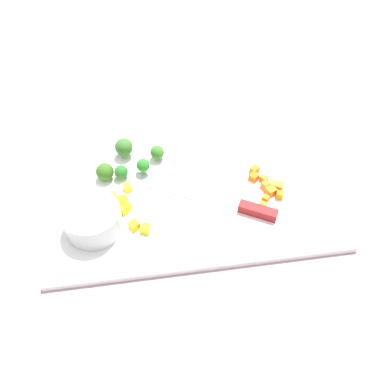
% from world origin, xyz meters
% --- Properties ---
extents(ground_plane, '(4.00, 4.00, 0.00)m').
position_xyz_m(ground_plane, '(0.00, 0.00, 0.00)').
color(ground_plane, '#A28A8D').
extents(cutting_board, '(0.54, 0.32, 0.01)m').
position_xyz_m(cutting_board, '(0.00, 0.00, 0.01)').
color(cutting_board, white).
rests_on(cutting_board, ground_plane).
extents(prep_bowl, '(0.10, 0.10, 0.05)m').
position_xyz_m(prep_bowl, '(0.18, 0.05, 0.04)').
color(prep_bowl, '#B5BEB9').
rests_on(prep_bowl, cutting_board).
extents(chef_knife, '(0.29, 0.18, 0.02)m').
position_xyz_m(chef_knife, '(-0.05, 0.03, 0.02)').
color(chef_knife, silver).
rests_on(chef_knife, cutting_board).
extents(carrot_dice_0, '(0.02, 0.02, 0.01)m').
position_xyz_m(carrot_dice_0, '(-0.15, 0.02, 0.02)').
color(carrot_dice_0, orange).
rests_on(carrot_dice_0, cutting_board).
extents(carrot_dice_1, '(0.02, 0.02, 0.01)m').
position_xyz_m(carrot_dice_1, '(-0.15, -0.02, 0.02)').
color(carrot_dice_1, orange).
rests_on(carrot_dice_1, cutting_board).
extents(carrot_dice_2, '(0.02, 0.02, 0.01)m').
position_xyz_m(carrot_dice_2, '(-0.14, -0.00, 0.02)').
color(carrot_dice_2, orange).
rests_on(carrot_dice_2, cutting_board).
extents(carrot_dice_3, '(0.02, 0.02, 0.01)m').
position_xyz_m(carrot_dice_3, '(-0.13, -0.02, 0.02)').
color(carrot_dice_3, orange).
rests_on(carrot_dice_3, cutting_board).
extents(carrot_dice_4, '(0.02, 0.02, 0.01)m').
position_xyz_m(carrot_dice_4, '(-0.16, 0.03, 0.02)').
color(carrot_dice_4, orange).
rests_on(carrot_dice_4, cutting_board).
extents(carrot_dice_5, '(0.02, 0.02, 0.01)m').
position_xyz_m(carrot_dice_5, '(-0.14, 0.03, 0.02)').
color(carrot_dice_5, orange).
rests_on(carrot_dice_5, cutting_board).
extents(carrot_dice_6, '(0.02, 0.02, 0.01)m').
position_xyz_m(carrot_dice_6, '(-0.13, -0.04, 0.02)').
color(carrot_dice_6, orange).
rests_on(carrot_dice_6, cutting_board).
extents(carrot_dice_7, '(0.02, 0.02, 0.01)m').
position_xyz_m(carrot_dice_7, '(-0.16, 0.00, 0.02)').
color(carrot_dice_7, orange).
rests_on(carrot_dice_7, cutting_board).
extents(carrot_dice_8, '(0.02, 0.02, 0.01)m').
position_xyz_m(carrot_dice_8, '(-0.17, 0.01, 0.02)').
color(carrot_dice_8, orange).
rests_on(carrot_dice_8, cutting_board).
extents(carrot_dice_9, '(0.02, 0.02, 0.01)m').
position_xyz_m(carrot_dice_9, '(-0.13, 0.05, 0.02)').
color(carrot_dice_9, orange).
rests_on(carrot_dice_9, cutting_board).
extents(pepper_dice_0, '(0.02, 0.02, 0.01)m').
position_xyz_m(pepper_dice_0, '(0.11, 0.06, 0.02)').
color(pepper_dice_0, yellow).
rests_on(pepper_dice_0, cutting_board).
extents(pepper_dice_1, '(0.03, 0.03, 0.02)m').
position_xyz_m(pepper_dice_1, '(0.13, 0.02, 0.02)').
color(pepper_dice_1, yellow).
rests_on(pepper_dice_1, cutting_board).
extents(pepper_dice_2, '(0.02, 0.02, 0.02)m').
position_xyz_m(pepper_dice_2, '(0.13, 0.01, 0.02)').
color(pepper_dice_2, yellow).
rests_on(pepper_dice_2, cutting_board).
extents(pepper_dice_3, '(0.02, 0.02, 0.01)m').
position_xyz_m(pepper_dice_3, '(0.15, -0.01, 0.02)').
color(pepper_dice_3, yellow).
rests_on(pepper_dice_3, cutting_board).
extents(pepper_dice_4, '(0.02, 0.02, 0.01)m').
position_xyz_m(pepper_dice_4, '(0.09, 0.07, 0.02)').
color(pepper_dice_4, yellow).
rests_on(pepper_dice_4, cutting_board).
extents(pepper_dice_5, '(0.02, 0.02, 0.01)m').
position_xyz_m(pepper_dice_5, '(0.12, -0.03, 0.02)').
color(pepper_dice_5, yellow).
rests_on(pepper_dice_5, cutting_board).
extents(broccoli_floret_0, '(0.03, 0.03, 0.03)m').
position_xyz_m(broccoli_floret_0, '(0.13, -0.07, 0.03)').
color(broccoli_floret_0, '#97B769').
rests_on(broccoli_floret_0, cutting_board).
extents(broccoli_floret_1, '(0.04, 0.04, 0.04)m').
position_xyz_m(broccoli_floret_1, '(0.12, -0.13, 0.03)').
color(broccoli_floret_1, '#8DB968').
rests_on(broccoli_floret_1, cutting_board).
extents(broccoli_floret_2, '(0.03, 0.03, 0.04)m').
position_xyz_m(broccoli_floret_2, '(0.09, -0.07, 0.03)').
color(broccoli_floret_2, '#8FC165').
rests_on(broccoli_floret_2, cutting_board).
extents(broccoli_floret_3, '(0.03, 0.03, 0.03)m').
position_xyz_m(broccoli_floret_3, '(0.06, -0.11, 0.03)').
color(broccoli_floret_3, '#93B06B').
rests_on(broccoli_floret_3, cutting_board).
extents(broccoli_floret_4, '(0.03, 0.03, 0.04)m').
position_xyz_m(broccoli_floret_4, '(0.16, -0.07, 0.03)').
color(broccoli_floret_4, '#82AF5B').
rests_on(broccoli_floret_4, cutting_board).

